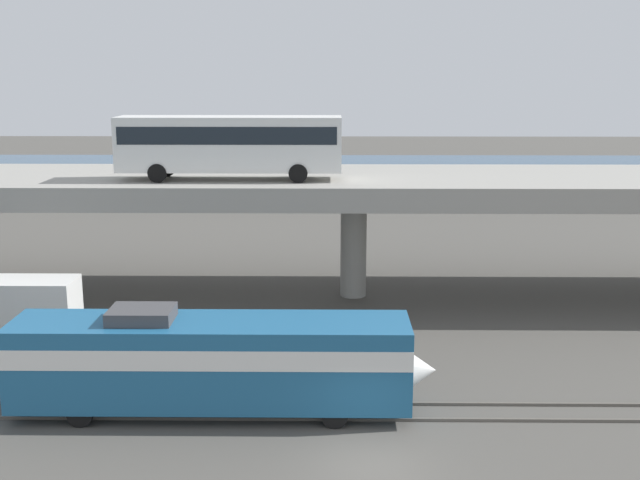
% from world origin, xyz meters
% --- Properties ---
extents(ground_plane, '(260.00, 260.00, 0.00)m').
position_xyz_m(ground_plane, '(0.00, 0.00, 0.00)').
color(ground_plane, '#4C4944').
extents(rail_strip_near, '(110.00, 0.12, 0.12)m').
position_xyz_m(rail_strip_near, '(0.00, 3.28, 0.06)').
color(rail_strip_near, '#59544C').
rests_on(rail_strip_near, ground_plane).
extents(rail_strip_far, '(110.00, 0.12, 0.12)m').
position_xyz_m(rail_strip_far, '(0.00, 4.72, 0.06)').
color(rail_strip_far, '#59544C').
rests_on(rail_strip_far, ground_plane).
extents(train_locomotive, '(16.12, 3.04, 4.18)m').
position_xyz_m(train_locomotive, '(-5.15, 4.00, 2.19)').
color(train_locomotive, '#1E5984').
rests_on(train_locomotive, ground_plane).
extents(highway_overpass, '(96.00, 10.26, 7.09)m').
position_xyz_m(highway_overpass, '(0.00, 20.00, 6.34)').
color(highway_overpass, gray).
rests_on(highway_overpass, ground_plane).
extents(transit_bus_on_overpass, '(12.00, 2.68, 3.40)m').
position_xyz_m(transit_bus_on_overpass, '(-6.79, 18.07, 9.15)').
color(transit_bus_on_overpass, silver).
rests_on(transit_bus_on_overpass, highway_overpass).
extents(service_truck_west, '(6.80, 2.46, 3.04)m').
position_xyz_m(service_truck_west, '(-16.90, 12.18, 1.64)').
color(service_truck_west, '#515459').
rests_on(service_truck_west, ground_plane).
extents(pier_parking_lot, '(71.93, 13.21, 1.23)m').
position_xyz_m(pier_parking_lot, '(0.00, 55.00, 0.62)').
color(pier_parking_lot, gray).
rests_on(pier_parking_lot, ground_plane).
extents(parked_car_0, '(4.48, 1.98, 1.50)m').
position_xyz_m(parked_car_0, '(11.48, 58.13, 2.01)').
color(parked_car_0, '#9E998C').
rests_on(parked_car_0, pier_parking_lot).
extents(parked_car_1, '(4.64, 1.84, 1.50)m').
position_xyz_m(parked_car_1, '(28.06, 53.19, 2.00)').
color(parked_car_1, black).
rests_on(parked_car_1, pier_parking_lot).
extents(parked_car_2, '(4.26, 1.85, 1.50)m').
position_xyz_m(parked_car_2, '(8.45, 54.97, 2.00)').
color(parked_car_2, '#515459').
rests_on(parked_car_2, pier_parking_lot).
extents(parked_car_3, '(4.13, 1.85, 1.50)m').
position_xyz_m(parked_car_3, '(17.27, 57.79, 2.00)').
color(parked_car_3, silver).
rests_on(parked_car_3, pier_parking_lot).
extents(parked_car_4, '(4.16, 1.94, 1.50)m').
position_xyz_m(parked_car_4, '(12.30, 52.03, 2.00)').
color(parked_car_4, navy).
rests_on(parked_car_4, pier_parking_lot).
extents(parked_car_5, '(4.42, 1.88, 1.50)m').
position_xyz_m(parked_car_5, '(-29.20, 56.29, 2.00)').
color(parked_car_5, '#B7B7BC').
rests_on(parked_car_5, pier_parking_lot).
extents(parked_car_6, '(4.57, 1.91, 1.50)m').
position_xyz_m(parked_car_6, '(2.31, 53.53, 2.00)').
color(parked_car_6, '#B7B7BC').
rests_on(parked_car_6, pier_parking_lot).
extents(harbor_water, '(140.00, 36.00, 0.01)m').
position_xyz_m(harbor_water, '(0.00, 78.00, 0.00)').
color(harbor_water, navy).
rests_on(harbor_water, ground_plane).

